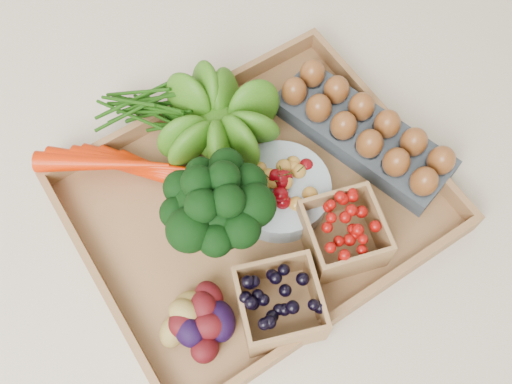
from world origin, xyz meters
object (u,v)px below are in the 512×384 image
tray (256,206)px  egg_carton (362,135)px  broccoli (217,218)px  cherry_bowl (279,191)px

tray → egg_carton: egg_carton is taller
egg_carton → broccoli: bearing=166.8°
cherry_bowl → egg_carton: size_ratio=0.52×
tray → broccoli: (-0.08, -0.01, 0.07)m
broccoli → egg_carton: bearing=2.8°
tray → broccoli: size_ratio=3.33×
broccoli → egg_carton: broccoli is taller
cherry_bowl → egg_carton: (0.18, 0.01, -0.00)m
tray → broccoli: bearing=-171.0°
cherry_bowl → egg_carton: cherry_bowl is taller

